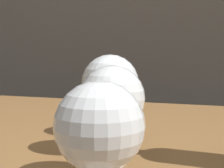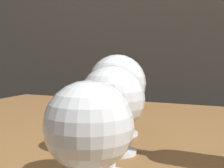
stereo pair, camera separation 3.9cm
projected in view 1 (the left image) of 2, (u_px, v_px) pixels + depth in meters
name	position (u px, v px, depth m)	size (l,w,h in m)	color
wine_glass_port	(99.00, 131.00, 0.29)	(0.08, 0.08, 0.13)	white
wine_glass_merlot	(112.00, 102.00, 0.39)	(0.08, 0.08, 0.14)	white
wine_glass_rose	(110.00, 85.00, 0.50)	(0.09, 0.09, 0.15)	white
wine_glass_chardonnay	(109.00, 82.00, 0.61)	(0.09, 0.09, 0.15)	white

